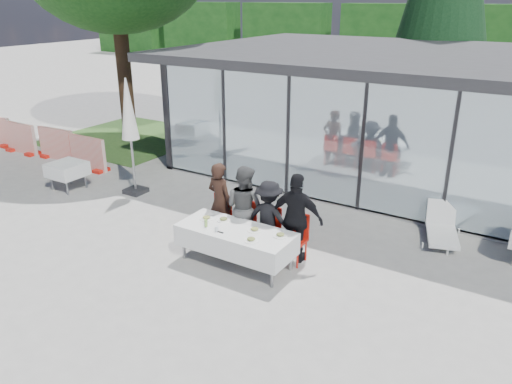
# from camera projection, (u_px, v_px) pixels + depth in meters

# --- Properties ---
(ground) EXTENTS (90.00, 90.00, 0.00)m
(ground) POSITION_uv_depth(u_px,v_px,m) (228.00, 272.00, 9.40)
(ground) COLOR gray
(ground) RESTS_ON ground
(pavilion) EXTENTS (14.80, 8.80, 3.44)m
(pavilion) POSITION_uv_depth(u_px,v_px,m) (449.00, 99.00, 14.10)
(pavilion) COLOR gray
(pavilion) RESTS_ON ground
(treeline) EXTENTS (62.50, 2.00, 4.40)m
(treeline) POSITION_uv_depth(u_px,v_px,m) (451.00, 41.00, 31.75)
(treeline) COLOR #123912
(treeline) RESTS_ON ground
(dining_table) EXTENTS (2.26, 0.96, 0.75)m
(dining_table) POSITION_uv_depth(u_px,v_px,m) (236.00, 239.00, 9.48)
(dining_table) COLOR silver
(dining_table) RESTS_ON ground
(diner_a) EXTENTS (0.70, 0.70, 1.70)m
(diner_a) POSITION_uv_depth(u_px,v_px,m) (220.00, 202.00, 10.40)
(diner_a) COLOR #301D15
(diner_a) RESTS_ON ground
(diner_chair_a) EXTENTS (0.44, 0.44, 0.97)m
(diner_chair_a) POSITION_uv_depth(u_px,v_px,m) (220.00, 215.00, 10.51)
(diner_chair_a) COLOR red
(diner_chair_a) RESTS_ON ground
(diner_b) EXTENTS (0.94, 0.94, 1.74)m
(diner_b) POSITION_uv_depth(u_px,v_px,m) (244.00, 207.00, 10.10)
(diner_b) COLOR #4F4F4F
(diner_b) RESTS_ON ground
(diner_chair_b) EXTENTS (0.44, 0.44, 0.97)m
(diner_chair_b) POSITION_uv_depth(u_px,v_px,m) (244.00, 222.00, 10.22)
(diner_chair_b) COLOR red
(diner_chair_b) RESTS_ON ground
(diner_c) EXTENTS (1.03, 1.03, 1.53)m
(diner_c) POSITION_uv_depth(u_px,v_px,m) (269.00, 218.00, 9.86)
(diner_c) COLOR black
(diner_c) RESTS_ON ground
(diner_chair_c) EXTENTS (0.44, 0.44, 0.97)m
(diner_chair_c) POSITION_uv_depth(u_px,v_px,m) (269.00, 228.00, 9.94)
(diner_chair_c) COLOR red
(diner_chair_c) RESTS_ON ground
(diner_d) EXTENTS (1.16, 1.16, 1.79)m
(diner_d) POSITION_uv_depth(u_px,v_px,m) (297.00, 218.00, 9.51)
(diner_d) COLOR black
(diner_d) RESTS_ON ground
(diner_chair_d) EXTENTS (0.44, 0.44, 0.97)m
(diner_chair_d) POSITION_uv_depth(u_px,v_px,m) (296.00, 235.00, 9.64)
(diner_chair_d) COLOR red
(diner_chair_d) RESTS_ON ground
(plate_a) EXTENTS (0.27, 0.27, 0.07)m
(plate_a) POSITION_uv_depth(u_px,v_px,m) (206.00, 218.00, 9.82)
(plate_a) COLOR white
(plate_a) RESTS_ON dining_table
(plate_b) EXTENTS (0.27, 0.27, 0.07)m
(plate_b) POSITION_uv_depth(u_px,v_px,m) (224.00, 219.00, 9.76)
(plate_b) COLOR white
(plate_b) RESTS_ON dining_table
(plate_c) EXTENTS (0.27, 0.27, 0.07)m
(plate_c) POSITION_uv_depth(u_px,v_px,m) (255.00, 230.00, 9.33)
(plate_c) COLOR white
(plate_c) RESTS_ON dining_table
(plate_d) EXTENTS (0.27, 0.27, 0.07)m
(plate_d) POSITION_uv_depth(u_px,v_px,m) (280.00, 235.00, 9.11)
(plate_d) COLOR white
(plate_d) RESTS_ON dining_table
(plate_extra) EXTENTS (0.27, 0.27, 0.07)m
(plate_extra) POSITION_uv_depth(u_px,v_px,m) (251.00, 240.00, 8.94)
(plate_extra) COLOR white
(plate_extra) RESTS_ON dining_table
(juice_bottle) EXTENTS (0.06, 0.06, 0.14)m
(juice_bottle) POSITION_uv_depth(u_px,v_px,m) (206.00, 223.00, 9.49)
(juice_bottle) COLOR #81B34A
(juice_bottle) RESTS_ON dining_table
(drinking_glasses) EXTENTS (0.07, 0.07, 0.10)m
(drinking_glasses) POSITION_uv_depth(u_px,v_px,m) (217.00, 229.00, 9.30)
(drinking_glasses) COLOR silver
(drinking_glasses) RESTS_ON dining_table
(folded_eyeglasses) EXTENTS (0.14, 0.03, 0.01)m
(folded_eyeglasses) POSITION_uv_depth(u_px,v_px,m) (220.00, 232.00, 9.27)
(folded_eyeglasses) COLOR black
(folded_eyeglasses) RESTS_ON dining_table
(spare_table_left) EXTENTS (0.86, 0.86, 0.74)m
(spare_table_left) POSITION_uv_depth(u_px,v_px,m) (67.00, 170.00, 13.24)
(spare_table_left) COLOR silver
(spare_table_left) RESTS_ON ground
(market_umbrella) EXTENTS (0.50, 0.50, 3.00)m
(market_umbrella) POSITION_uv_depth(u_px,v_px,m) (129.00, 118.00, 12.44)
(market_umbrella) COLOR black
(market_umbrella) RESTS_ON ground
(construction_barriers) EXTENTS (7.80, 0.60, 1.00)m
(construction_barriers) POSITION_uv_depth(u_px,v_px,m) (23.00, 139.00, 16.45)
(construction_barriers) COLOR red
(construction_barriers) RESTS_ON ground
(lounger) EXTENTS (0.97, 1.45, 0.72)m
(lounger) POSITION_uv_depth(u_px,v_px,m) (442.00, 227.00, 10.62)
(lounger) COLOR silver
(lounger) RESTS_ON ground
(grass_patch) EXTENTS (5.00, 5.00, 0.02)m
(grass_patch) POSITION_uv_depth(u_px,v_px,m) (131.00, 137.00, 18.30)
(grass_patch) COLOR #385926
(grass_patch) RESTS_ON ground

